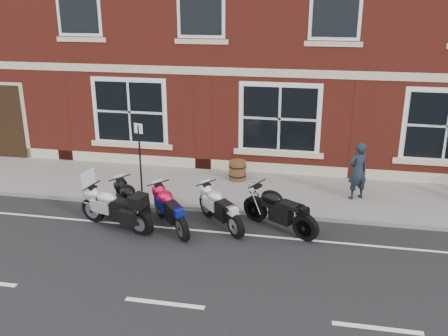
{
  "coord_description": "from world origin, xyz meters",
  "views": [
    {
      "loc": [
        2.73,
        -10.92,
        5.71
      ],
      "look_at": [
        0.28,
        1.6,
        1.23
      ],
      "focal_mm": 40.0,
      "sensor_mm": 36.0,
      "label": 1
    }
  ],
  "objects_px": {
    "pedestrian_left": "(358,171)",
    "parking_sign": "(140,153)",
    "moto_touring_silver": "(114,206)",
    "moto_naked_black": "(279,208)",
    "moto_sport_black": "(134,201)",
    "moto_sport_red": "(171,207)",
    "barrel_planter": "(238,170)",
    "moto_sport_silver": "(221,206)"
  },
  "relations": [
    {
      "from": "pedestrian_left",
      "to": "parking_sign",
      "type": "distance_m",
      "value": 6.29
    },
    {
      "from": "moto_touring_silver",
      "to": "moto_naked_black",
      "type": "distance_m",
      "value": 4.2
    },
    {
      "from": "moto_touring_silver",
      "to": "moto_sport_black",
      "type": "xyz_separation_m",
      "value": [
        0.37,
        0.42,
        -0.03
      ]
    },
    {
      "from": "moto_sport_black",
      "to": "moto_naked_black",
      "type": "bearing_deg",
      "value": -39.48
    },
    {
      "from": "moto_sport_red",
      "to": "moto_sport_black",
      "type": "relative_size",
      "value": 1.05
    },
    {
      "from": "pedestrian_left",
      "to": "barrel_planter",
      "type": "relative_size",
      "value": 2.71
    },
    {
      "from": "moto_sport_silver",
      "to": "parking_sign",
      "type": "relative_size",
      "value": 0.8
    },
    {
      "from": "moto_sport_red",
      "to": "moto_sport_silver",
      "type": "xyz_separation_m",
      "value": [
        1.23,
        0.35,
        -0.01
      ]
    },
    {
      "from": "moto_touring_silver",
      "to": "moto_sport_silver",
      "type": "relative_size",
      "value": 1.29
    },
    {
      "from": "moto_sport_black",
      "to": "pedestrian_left",
      "type": "distance_m",
      "value": 6.31
    },
    {
      "from": "moto_sport_black",
      "to": "moto_naked_black",
      "type": "height_order",
      "value": "moto_naked_black"
    },
    {
      "from": "moto_sport_black",
      "to": "parking_sign",
      "type": "relative_size",
      "value": 0.81
    },
    {
      "from": "moto_sport_silver",
      "to": "pedestrian_left",
      "type": "height_order",
      "value": "pedestrian_left"
    },
    {
      "from": "pedestrian_left",
      "to": "moto_sport_black",
      "type": "bearing_deg",
      "value": -8.33
    },
    {
      "from": "moto_sport_red",
      "to": "moto_sport_black",
      "type": "xyz_separation_m",
      "value": [
        -1.07,
        0.17,
        0.01
      ]
    },
    {
      "from": "moto_sport_black",
      "to": "parking_sign",
      "type": "bearing_deg",
      "value": 60.65
    },
    {
      "from": "moto_sport_silver",
      "to": "barrel_planter",
      "type": "height_order",
      "value": "moto_sport_silver"
    },
    {
      "from": "moto_touring_silver",
      "to": "moto_naked_black",
      "type": "relative_size",
      "value": 1.07
    },
    {
      "from": "moto_touring_silver",
      "to": "pedestrian_left",
      "type": "xyz_separation_m",
      "value": [
        6.17,
        2.86,
        0.36
      ]
    },
    {
      "from": "moto_naked_black",
      "to": "moto_touring_silver",
      "type": "bearing_deg",
      "value": 131.85
    },
    {
      "from": "moto_sport_black",
      "to": "pedestrian_left",
      "type": "height_order",
      "value": "pedestrian_left"
    },
    {
      "from": "moto_sport_red",
      "to": "moto_touring_silver",
      "type": "bearing_deg",
      "value": 151.89
    },
    {
      "from": "moto_touring_silver",
      "to": "parking_sign",
      "type": "relative_size",
      "value": 1.03
    },
    {
      "from": "moto_sport_silver",
      "to": "moto_naked_black",
      "type": "height_order",
      "value": "moto_naked_black"
    },
    {
      "from": "barrel_planter",
      "to": "parking_sign",
      "type": "distance_m",
      "value": 3.17
    },
    {
      "from": "moto_touring_silver",
      "to": "parking_sign",
      "type": "bearing_deg",
      "value": 20.35
    },
    {
      "from": "parking_sign",
      "to": "barrel_planter",
      "type": "bearing_deg",
      "value": 47.66
    },
    {
      "from": "moto_sport_black",
      "to": "moto_naked_black",
      "type": "relative_size",
      "value": 0.84
    },
    {
      "from": "moto_sport_silver",
      "to": "parking_sign",
      "type": "height_order",
      "value": "parking_sign"
    },
    {
      "from": "moto_sport_black",
      "to": "barrel_planter",
      "type": "relative_size",
      "value": 2.74
    },
    {
      "from": "moto_sport_silver",
      "to": "moto_naked_black",
      "type": "xyz_separation_m",
      "value": [
        1.48,
        0.07,
        0.05
      ]
    },
    {
      "from": "moto_naked_black",
      "to": "pedestrian_left",
      "type": "relative_size",
      "value": 1.2
    },
    {
      "from": "moto_touring_silver",
      "to": "moto_sport_silver",
      "type": "xyz_separation_m",
      "value": [
        2.66,
        0.6,
        -0.05
      ]
    },
    {
      "from": "barrel_planter",
      "to": "moto_sport_black",
      "type": "bearing_deg",
      "value": -123.95
    },
    {
      "from": "moto_touring_silver",
      "to": "barrel_planter",
      "type": "bearing_deg",
      "value": -16.34
    },
    {
      "from": "pedestrian_left",
      "to": "parking_sign",
      "type": "xyz_separation_m",
      "value": [
        -6.24,
        -0.67,
        0.37
      ]
    },
    {
      "from": "moto_naked_black",
      "to": "barrel_planter",
      "type": "distance_m",
      "value": 3.42
    },
    {
      "from": "moto_sport_red",
      "to": "moto_naked_black",
      "type": "height_order",
      "value": "moto_naked_black"
    },
    {
      "from": "moto_sport_black",
      "to": "moto_sport_silver",
      "type": "bearing_deg",
      "value": -38.78
    },
    {
      "from": "moto_sport_red",
      "to": "pedestrian_left",
      "type": "relative_size",
      "value": 1.06
    },
    {
      "from": "parking_sign",
      "to": "moto_naked_black",
      "type": "bearing_deg",
      "value": -1.84
    },
    {
      "from": "moto_sport_red",
      "to": "pedestrian_left",
      "type": "xyz_separation_m",
      "value": [
        4.73,
        2.61,
        0.4
      ]
    }
  ]
}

